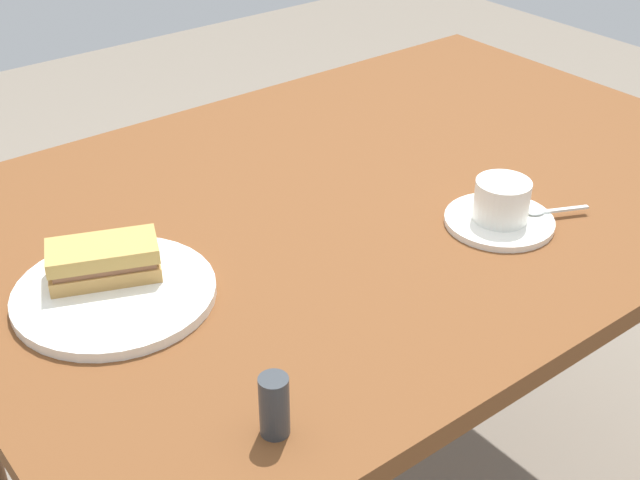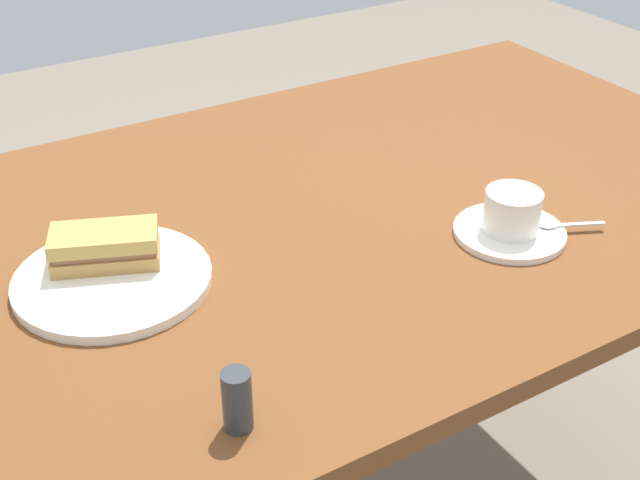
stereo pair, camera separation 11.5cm
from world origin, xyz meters
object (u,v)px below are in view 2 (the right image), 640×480
Objects in this scene: sandwich_plate at (113,279)px; coffee_saucer at (509,232)px; sandwich_front at (105,247)px; spoon at (561,225)px; dining_table at (381,246)px; coffee_cup at (513,209)px; salt_shaker at (237,400)px.

sandwich_plate reaches higher than coffee_saucer.
sandwich_front is 1.67× the size of spoon.
coffee_cup reaches higher than dining_table.
sandwich_front is 2.16× the size of salt_shaker.
sandwich_front is 0.36m from salt_shaker.
salt_shaker is at bearing -85.70° from sandwich_plate.
coffee_cup is at bearing 17.64° from coffee_saucer.
coffee_cup is 1.13× the size of spoon.
salt_shaker reaches higher than dining_table.
spoon is (0.15, -0.23, 0.11)m from dining_table.
coffee_cup reaches higher than sandwich_front.
sandwich_plate is at bearing -99.07° from sandwich_front.
salt_shaker is (-0.43, -0.35, 0.14)m from dining_table.
coffee_cup is 0.08m from spoon.
coffee_cup is 1.46× the size of salt_shaker.
sandwich_plate reaches higher than dining_table.
sandwich_plate is 0.05m from sandwich_front.
sandwich_front is 0.57m from coffee_cup.
spoon is at bearing 11.10° from salt_shaker.
salt_shaker reaches higher than coffee_saucer.
sandwich_front is 1.48× the size of coffee_cup.
salt_shaker reaches higher than sandwich_plate.
dining_table is at bearing 111.67° from coffee_saucer.
coffee_saucer is 2.21× the size of salt_shaker.
sandwich_plate is 0.56m from coffee_cup.
coffee_cup is (0.08, -0.20, 0.14)m from dining_table.
sandwich_front is at bearing 93.03° from salt_shaker.
coffee_saucer is 0.04m from coffee_cup.
dining_table is 8.45× the size of sandwich_front.
salt_shaker reaches higher than sandwich_front.
coffee_cup reaches higher than spoon.
coffee_saucer is (0.53, -0.18, -0.00)m from sandwich_plate.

